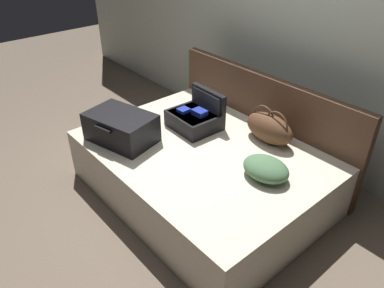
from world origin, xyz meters
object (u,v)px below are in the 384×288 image
pillow_near_headboard (266,169)px  hard_case_large (121,127)px  hard_case_medium (195,117)px  bed (202,172)px  duffel_bag (269,128)px

pillow_near_headboard → hard_case_large: bearing=-155.1°
hard_case_medium → pillow_near_headboard: (0.94, -0.10, -0.03)m
bed → duffel_bag: size_ratio=4.25×
duffel_bag → pillow_near_headboard: size_ratio=1.30×
bed → pillow_near_headboard: bearing=10.5°
bed → hard_case_large: (-0.58, -0.44, 0.37)m
bed → hard_case_medium: bearing=147.2°
duffel_bag → pillow_near_headboard: bearing=-52.7°
hard_case_large → hard_case_medium: size_ratio=1.46×
bed → hard_case_medium: 0.53m
hard_case_large → bed: bearing=22.5°
hard_case_medium → pillow_near_headboard: bearing=-3.9°
bed → duffel_bag: 0.71m
bed → hard_case_large: 0.82m
hard_case_large → pillow_near_headboard: hard_case_large is taller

